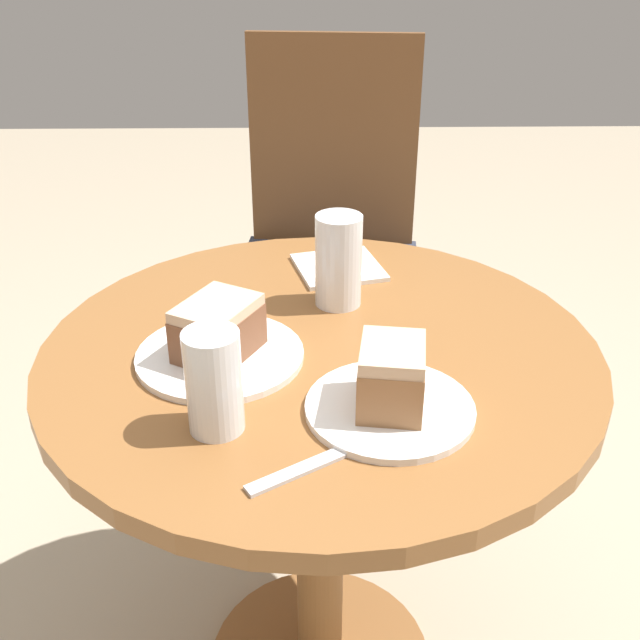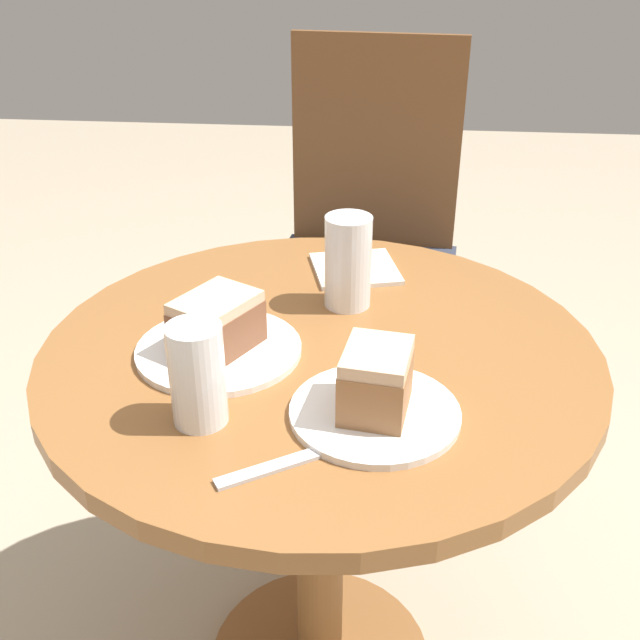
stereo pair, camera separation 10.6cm
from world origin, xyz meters
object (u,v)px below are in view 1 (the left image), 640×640
at_px(plate_near, 390,408).
at_px(cake_slice_far, 218,328).
at_px(chair, 329,245).
at_px(plate_far, 220,355).
at_px(cake_slice_near, 391,376).
at_px(glass_lemonade, 338,265).
at_px(glass_water, 214,386).

xyz_separation_m(plate_near, cake_slice_far, (-0.23, 0.13, 0.04)).
xyz_separation_m(chair, plate_far, (-0.18, -0.84, 0.19)).
height_order(plate_near, cake_slice_near, cake_slice_near).
distance_m(chair, plate_near, 0.99).
distance_m(chair, plate_far, 0.87).
height_order(chair, plate_far, chair).
xyz_separation_m(chair, glass_lemonade, (-0.01, -0.67, 0.25)).
xyz_separation_m(cake_slice_near, glass_water, (-0.21, -0.03, 0.01)).
xyz_separation_m(chair, cake_slice_near, (0.05, -0.97, 0.24)).
relative_size(chair, glass_water, 7.67).
relative_size(chair, plate_far, 4.29).
xyz_separation_m(plate_near, glass_lemonade, (-0.05, 0.30, 0.06)).
distance_m(chair, cake_slice_near, 1.00).
distance_m(chair, glass_water, 1.04).
bearing_deg(cake_slice_near, plate_far, 149.95).
xyz_separation_m(plate_near, cake_slice_near, (0.00, 0.00, 0.05)).
xyz_separation_m(plate_far, glass_water, (0.01, -0.16, 0.05)).
distance_m(plate_far, glass_lemonade, 0.25).
xyz_separation_m(glass_lemonade, glass_water, (-0.16, -0.33, -0.01)).
height_order(cake_slice_near, glass_water, glass_water).
xyz_separation_m(chair, plate_near, (0.05, -0.97, 0.19)).
bearing_deg(chair, plate_near, -81.53).
bearing_deg(chair, glass_lemonade, -84.84).
bearing_deg(plate_near, glass_lemonade, 100.21).
bearing_deg(plate_far, cake_slice_near, -30.05).
xyz_separation_m(cake_slice_near, cake_slice_far, (-0.23, 0.13, -0.00)).
bearing_deg(plate_near, cake_slice_far, 149.95).
bearing_deg(cake_slice_far, plate_near, -30.05).
bearing_deg(plate_far, glass_lemonade, 44.14).
xyz_separation_m(cake_slice_far, glass_lemonade, (0.17, 0.17, 0.02)).
distance_m(cake_slice_far, glass_lemonade, 0.24).
distance_m(cake_slice_near, glass_lemonade, 0.30).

